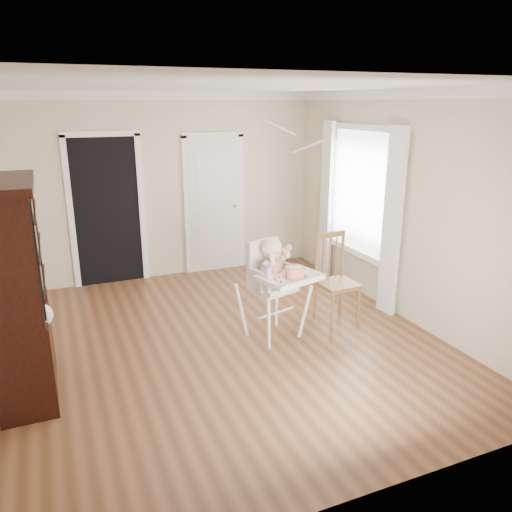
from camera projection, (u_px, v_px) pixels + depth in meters
name	position (u px, v px, depth m)	size (l,w,h in m)	color
floor	(227.00, 342.00, 5.55)	(5.00, 5.00, 0.00)	brown
ceiling	(222.00, 86.00, 4.75)	(5.00, 5.00, 0.00)	white
wall_back	(168.00, 187.00, 7.35)	(4.50, 4.50, 0.00)	beige
wall_right	(401.00, 207.00, 5.98)	(5.00, 5.00, 0.00)	beige
crown_molding	(222.00, 93.00, 4.77)	(4.50, 5.00, 0.12)	white
doorway	(107.00, 208.00, 7.07)	(1.06, 0.05, 2.22)	black
closet_door	(214.00, 206.00, 7.68)	(0.96, 0.09, 2.13)	white
window_right	(358.00, 201.00, 6.68)	(0.13, 1.84, 2.30)	white
high_chair	(274.00, 279.00, 5.48)	(0.82, 0.94, 1.13)	white
baby	(272.00, 263.00, 5.45)	(0.38, 0.28, 0.54)	beige
cake	(295.00, 272.00, 5.23)	(0.26, 0.26, 0.12)	silver
sippy_cup	(268.00, 272.00, 5.20)	(0.07, 0.07, 0.18)	pink
china_cabinet	(17.00, 292.00, 4.32)	(0.52, 1.16, 1.95)	black
dining_chair	(336.00, 281.00, 5.99)	(0.45, 0.45, 1.07)	brown
streamer	(280.00, 128.00, 5.66)	(0.03, 0.50, 0.02)	pink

